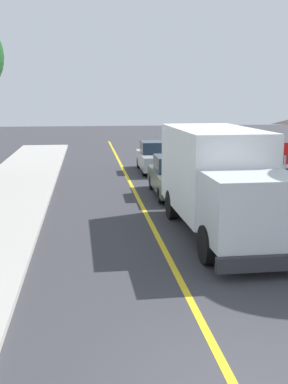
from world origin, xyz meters
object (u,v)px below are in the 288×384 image
at_px(parked_car_mid, 156,157).
at_px(parked_van_across, 281,187).
at_px(parked_car_near, 175,177).
at_px(stop_sign, 284,165).
at_px(box_truck, 219,177).

height_order(parked_car_mid, parked_van_across, same).
bearing_deg(parked_car_mid, parked_van_across, -69.20).
distance_m(parked_car_mid, parked_van_across, 9.77).
xyz_separation_m(parked_car_near, parked_car_mid, (0.12, 6.41, 0.00)).
bearing_deg(parked_car_near, stop_sign, -54.74).
relative_size(box_truck, parked_van_across, 1.62).
xyz_separation_m(parked_car_mid, parked_van_across, (3.47, -9.13, 0.00)).
height_order(box_truck, parked_car_near, box_truck).
relative_size(box_truck, parked_car_near, 1.63).
bearing_deg(box_truck, parked_car_near, 92.75).
distance_m(parked_car_near, parked_car_mid, 6.41).
bearing_deg(stop_sign, parked_car_near, 125.26).
height_order(box_truck, stop_sign, box_truck).
xyz_separation_m(parked_van_across, stop_sign, (-0.58, -1.54, 1.06)).
distance_m(box_truck, parked_van_across, 4.66).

